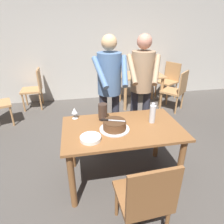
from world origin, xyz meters
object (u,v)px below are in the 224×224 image
main_dining_table (122,136)px  background_chair_3 (176,89)px  person_cutting_cake (110,85)px  cake_knife (108,120)px  background_chair_2 (169,79)px  wine_glass_near (74,111)px  plate_stack (91,138)px  background_chair_1 (35,87)px  hurricane_lamp (103,112)px  background_table (140,81)px  person_standing_beside (142,82)px  cake_on_platter (115,126)px  water_bottle (153,114)px  chair_near_side (145,198)px

main_dining_table → background_chair_3: 2.48m
person_cutting_cake → cake_knife: bearing=-101.8°
background_chair_2 → wine_glass_near: bearing=-136.6°
cake_knife → background_chair_3: (1.85, 1.83, -0.37)m
plate_stack → background_chair_3: size_ratio=0.24×
background_chair_2 → background_chair_1: bearing=-179.4°
cake_knife → background_chair_2: (2.04, 2.62, -0.37)m
hurricane_lamp → background_table: size_ratio=0.21×
wine_glass_near → person_standing_beside: bearing=17.9°
person_cutting_cake → background_chair_2: (1.91, 2.00, -0.58)m
hurricane_lamp → person_standing_beside: 0.78m
plate_stack → person_standing_beside: (0.82, 0.84, 0.31)m
cake_knife → plate_stack: 0.30m
cake_knife → wine_glass_near: 0.50m
wine_glass_near → background_chair_2: size_ratio=0.16×
person_standing_beside → background_chair_1: 2.73m
main_dining_table → person_cutting_cake: bearing=93.5°
main_dining_table → cake_on_platter: size_ratio=4.04×
water_bottle → person_cutting_cake: size_ratio=0.15×
water_bottle → chair_near_side: bearing=-113.5°
main_dining_table → hurricane_lamp: size_ratio=6.54×
cake_knife → background_chair_1: (-1.24, 2.58, -0.37)m
person_cutting_cake → background_chair_3: size_ratio=1.91×
person_cutting_cake → main_dining_table: bearing=-86.5°
cake_knife → person_standing_beside: person_standing_beside is taller
person_standing_beside → background_chair_2: bearing=53.8°
background_chair_3 → person_cutting_cake: bearing=-144.8°
background_table → wine_glass_near: bearing=-128.0°
chair_near_side → background_chair_3: size_ratio=1.00×
person_standing_beside → hurricane_lamp: bearing=-146.7°
background_chair_2 → plate_stack: bearing=-128.9°
person_standing_beside → chair_near_side: size_ratio=1.91×
cake_on_platter → background_chair_2: size_ratio=0.38×
person_cutting_cake → background_table: (1.04, 1.68, -0.50)m
background_chair_1 → background_chair_3: bearing=-13.7°
main_dining_table → person_cutting_cake: size_ratio=0.80×
cake_on_platter → person_cutting_cake: bearing=84.5°
chair_near_side → background_chair_3: 3.09m
cake_knife → person_cutting_cake: (0.13, 0.62, 0.21)m
wine_glass_near → water_bottle: water_bottle is taller
chair_near_side → background_chair_3: same height
person_cutting_cake → cake_on_platter: bearing=-95.5°
main_dining_table → cake_on_platter: 0.21m
person_cutting_cake → background_chair_1: person_cutting_cake is taller
person_standing_beside → background_chair_3: 1.81m
cake_knife → plate_stack: (-0.22, -0.18, -0.10)m
chair_near_side → hurricane_lamp: bearing=101.7°
person_standing_beside → background_chair_3: size_ratio=1.91×
cake_knife → person_standing_beside: size_ratio=0.15×
cake_on_platter → plate_stack: size_ratio=1.55×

